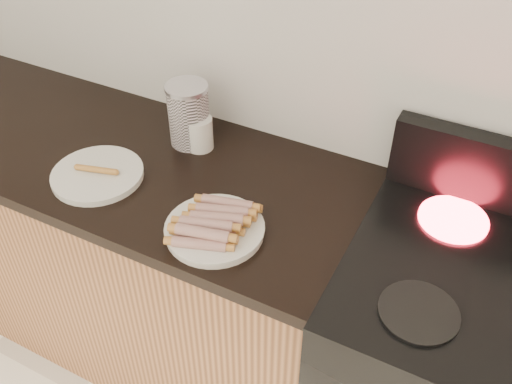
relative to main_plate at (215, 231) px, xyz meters
The scene contains 11 objects.
wall_back 0.62m from the main_plate, 98.85° to the left, with size 4.00×0.04×2.60m, color silver.
cabinet_base 0.92m from the main_plate, 168.16° to the left, with size 2.20×0.59×0.86m, color #B37647.
counter_slab 0.79m from the main_plate, 168.16° to the left, with size 2.20×0.62×0.04m, color black.
burner_near_left 0.54m from the main_plate, ahead, with size 0.18×0.18×0.01m, color black.
burner_far_left 0.62m from the main_plate, 30.60° to the left, with size 0.18×0.18×0.01m, color #FF1E2D.
main_plate is the anchor object (origin of this frame).
side_plate 0.42m from the main_plate, behind, with size 0.26×0.26×0.02m, color white.
hotdog_pile 0.03m from the main_plate, 90.00° to the right, with size 0.14×0.22×0.05m.
plain_sausages 0.42m from the main_plate, behind, with size 0.12×0.05×0.02m.
canister 0.43m from the main_plate, 130.73° to the left, with size 0.13×0.13×0.20m.
mug 0.39m from the main_plate, 127.17° to the left, with size 0.08×0.08×0.10m, color white.
Camera 1 is at (0.65, 0.64, 1.93)m, focal length 40.00 mm.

